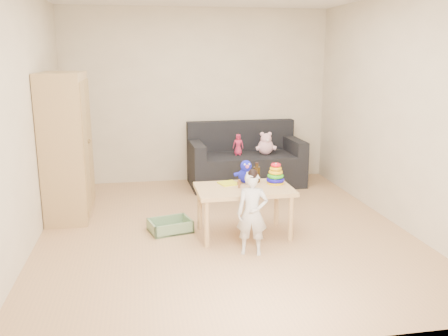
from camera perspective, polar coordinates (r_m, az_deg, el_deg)
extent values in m
plane|color=tan|center=(5.38, -0.06, -7.38)|extent=(4.50, 4.50, 0.00)
plane|color=beige|center=(7.28, -3.18, 8.59)|extent=(4.00, 0.00, 4.00)
plane|color=beige|center=(2.91, 7.68, 1.14)|extent=(4.00, 0.00, 4.00)
plane|color=beige|center=(5.12, -22.81, 5.51)|extent=(0.00, 4.50, 4.50)
plane|color=beige|center=(5.76, 20.07, 6.52)|extent=(0.00, 4.50, 4.50)
cube|color=tan|center=(5.93, -18.42, 2.53)|extent=(0.48, 0.96, 1.72)
cube|color=black|center=(7.14, 2.64, -0.18)|extent=(1.70, 0.89, 0.47)
cube|color=#D4B874|center=(5.14, 2.40, -5.22)|extent=(1.03, 0.65, 0.54)
imported|color=beige|center=(4.63, 3.41, -5.59)|extent=(0.34, 0.27, 0.81)
imported|color=#CF2650|center=(6.99, 1.71, 2.81)|extent=(0.18, 0.14, 0.31)
cylinder|color=#E8B90C|center=(5.24, 6.20, -1.76)|extent=(0.19, 0.19, 0.02)
cylinder|color=silver|center=(5.21, 6.23, -0.59)|extent=(0.02, 0.02, 0.22)
torus|color=#120AAB|center=(5.23, 6.21, -1.41)|extent=(0.20, 0.20, 0.04)
torus|color=green|center=(5.22, 6.22, -0.94)|extent=(0.18, 0.18, 0.04)
torus|color=yellow|center=(5.21, 6.23, -0.49)|extent=(0.16, 0.16, 0.04)
torus|color=#E9AE0C|center=(5.20, 6.24, -0.05)|extent=(0.13, 0.13, 0.04)
torus|color=#FD0E20|center=(5.19, 6.25, 0.36)|extent=(0.11, 0.11, 0.04)
cylinder|color=black|center=(5.27, 3.95, -0.78)|extent=(0.08, 0.08, 0.17)
cylinder|color=black|center=(5.24, 3.97, 0.28)|extent=(0.03, 0.03, 0.05)
cylinder|color=black|center=(5.24, 3.97, 0.59)|extent=(0.04, 0.04, 0.01)
cube|color=yellow|center=(5.19, 0.52, -1.85)|extent=(0.23, 0.23, 0.01)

